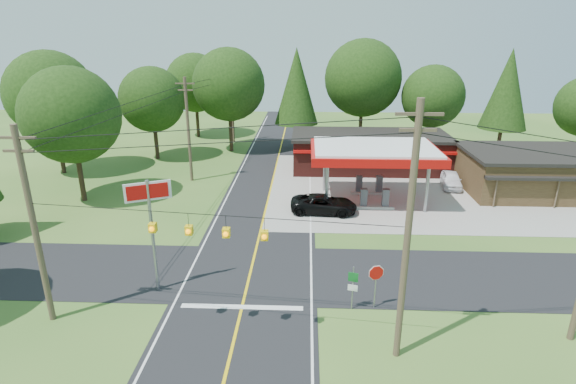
{
  "coord_description": "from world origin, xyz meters",
  "views": [
    {
      "loc": [
        3.31,
        -23.9,
        13.72
      ],
      "look_at": [
        2.0,
        7.0,
        2.8
      ],
      "focal_mm": 28.0,
      "sensor_mm": 36.0,
      "label": 1
    }
  ],
  "objects_px": {
    "gas_canopy": "(374,153)",
    "suv_car": "(324,204)",
    "sedan_car": "(451,180)",
    "big_stop_sign": "(150,211)",
    "octagonal_stop_sign": "(376,276)"
  },
  "relations": [
    {
      "from": "big_stop_sign",
      "to": "octagonal_stop_sign",
      "type": "height_order",
      "value": "big_stop_sign"
    },
    {
      "from": "gas_canopy",
      "to": "sedan_car",
      "type": "bearing_deg",
      "value": 26.57
    },
    {
      "from": "gas_canopy",
      "to": "suv_car",
      "type": "xyz_separation_m",
      "value": [
        -4.24,
        -3.0,
        -3.53
      ]
    },
    {
      "from": "sedan_car",
      "to": "suv_car",
      "type": "bearing_deg",
      "value": -140.99
    },
    {
      "from": "sedan_car",
      "to": "octagonal_stop_sign",
      "type": "bearing_deg",
      "value": -106.97
    },
    {
      "from": "big_stop_sign",
      "to": "octagonal_stop_sign",
      "type": "distance_m",
      "value": 12.42
    },
    {
      "from": "gas_canopy",
      "to": "sedan_car",
      "type": "xyz_separation_m",
      "value": [
        8.0,
        4.0,
        -3.55
      ]
    },
    {
      "from": "suv_car",
      "to": "octagonal_stop_sign",
      "type": "relative_size",
      "value": 2.1
    },
    {
      "from": "gas_canopy",
      "to": "big_stop_sign",
      "type": "height_order",
      "value": "big_stop_sign"
    },
    {
      "from": "suv_car",
      "to": "sedan_car",
      "type": "bearing_deg",
      "value": -56.02
    },
    {
      "from": "octagonal_stop_sign",
      "to": "big_stop_sign",
      "type": "bearing_deg",
      "value": 173.76
    },
    {
      "from": "suv_car",
      "to": "big_stop_sign",
      "type": "height_order",
      "value": "big_stop_sign"
    },
    {
      "from": "sedan_car",
      "to": "big_stop_sign",
      "type": "height_order",
      "value": "big_stop_sign"
    },
    {
      "from": "suv_car",
      "to": "sedan_car",
      "type": "xyz_separation_m",
      "value": [
        12.24,
        7.0,
        -0.02
      ]
    },
    {
      "from": "gas_canopy",
      "to": "big_stop_sign",
      "type": "bearing_deg",
      "value": -133.01
    }
  ]
}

